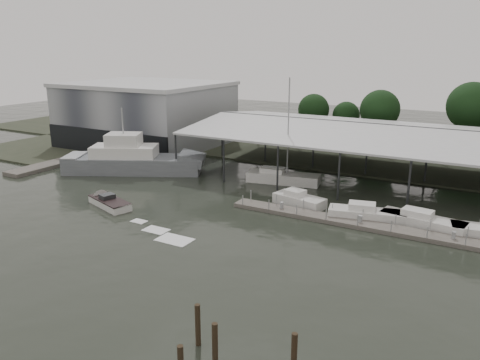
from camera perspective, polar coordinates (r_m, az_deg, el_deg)
The scene contains 13 objects.
ground at distance 42.52m, azimuth -8.04°, elevation -6.53°, with size 200.00×200.00×0.00m, color #242922.
land_strip_far at distance 78.59m, azimuth 10.74°, elevation 3.88°, with size 140.00×30.00×0.30m.
land_strip_west at distance 90.01m, azimuth -16.95°, elevation 4.98°, with size 20.00×40.00×0.30m.
storage_warehouse at distance 80.99m, azimuth -11.29°, elevation 7.94°, with size 24.50×20.50×10.50m.
covered_boat_shed at distance 60.32m, azimuth 22.11°, elevation 5.22°, with size 58.24×24.00×6.96m.
trawler_dock at distance 72.22m, azimuth -20.47°, elevation 2.21°, with size 3.00×18.00×0.50m.
floating_dock at distance 44.98m, azimuth 15.63°, elevation -5.43°, with size 28.00×2.00×1.40m.
grey_trawler at distance 63.77m, azimuth -12.79°, elevation 2.34°, with size 18.65×12.56×8.84m.
white_sailboat at distance 57.71m, azimuth 5.16°, elevation 0.31°, with size 9.17×4.19×12.94m.
speedboat_underway at distance 51.31m, azimuth -15.88°, elevation -2.56°, with size 16.98×7.15×2.00m.
moored_cruiser_0 at distance 49.68m, azimuth 7.18°, elevation -2.40°, with size 5.88×3.35×1.70m.
moored_cruiser_1 at distance 46.79m, azimuth 15.10°, elevation -4.02°, with size 7.50×3.75×1.70m.
moored_cruiser_2 at distance 46.55m, azimuth 21.26°, elevation -4.68°, with size 7.81×3.31×1.70m.
Camera 1 is at (24.16, -31.05, 16.14)m, focal length 35.00 mm.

